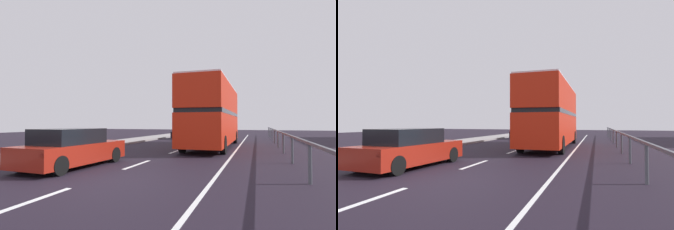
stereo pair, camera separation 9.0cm
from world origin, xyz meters
TOP-DOWN VIEW (x-y plane):
  - ground_plane at (0.00, 0.00)m, footprint 75.31×120.00m
  - lane_paint_markings at (2.06, 8.68)m, footprint 3.49×46.00m
  - bridge_side_railing at (5.94, 9.00)m, footprint 0.10×42.00m
  - double_decker_bus_red at (1.71, 11.52)m, footprint 2.57×11.00m
  - hatchback_car_near at (-2.13, 1.64)m, footprint 2.04×4.63m
  - sedan_car_ahead at (-2.74, 20.19)m, footprint 1.80×4.24m

SIDE VIEW (x-z plane):
  - ground_plane at x=0.00m, z-range -0.10..0.00m
  - lane_paint_markings at x=2.06m, z-range 0.00..0.01m
  - sedan_car_ahead at x=-2.74m, z-range -0.02..1.32m
  - hatchback_car_near at x=-2.13m, z-range -0.03..1.43m
  - bridge_side_railing at x=5.94m, z-range 0.36..1.52m
  - double_decker_bus_red at x=1.71m, z-range 0.15..4.47m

